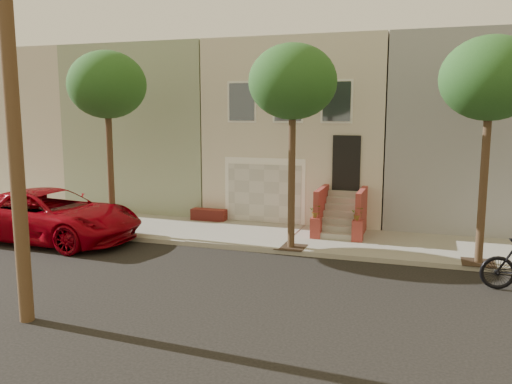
% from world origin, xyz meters
% --- Properties ---
extents(ground, '(90.00, 90.00, 0.00)m').
position_xyz_m(ground, '(0.00, 0.00, 0.00)').
color(ground, black).
rests_on(ground, ground).
extents(sidewalk, '(40.00, 3.70, 0.15)m').
position_xyz_m(sidewalk, '(0.00, 5.35, 0.07)').
color(sidewalk, gray).
rests_on(sidewalk, ground).
extents(house_row, '(33.10, 11.70, 7.00)m').
position_xyz_m(house_row, '(0.00, 11.19, 3.64)').
color(house_row, beige).
rests_on(house_row, sidewalk).
extents(tree_left, '(2.70, 2.57, 6.30)m').
position_xyz_m(tree_left, '(-5.50, 3.90, 5.26)').
color(tree_left, '#2D2116').
rests_on(tree_left, sidewalk).
extents(tree_mid, '(2.70, 2.57, 6.30)m').
position_xyz_m(tree_mid, '(1.00, 3.90, 5.26)').
color(tree_mid, '#2D2116').
rests_on(tree_mid, sidewalk).
extents(tree_right, '(2.70, 2.57, 6.30)m').
position_xyz_m(tree_right, '(6.50, 3.90, 5.26)').
color(tree_right, '#2D2116').
rests_on(tree_right, sidewalk).
extents(pickup_truck, '(6.50, 3.20, 1.77)m').
position_xyz_m(pickup_truck, '(-7.20, 2.73, 0.89)').
color(pickup_truck, '#8F010E').
rests_on(pickup_truck, ground).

